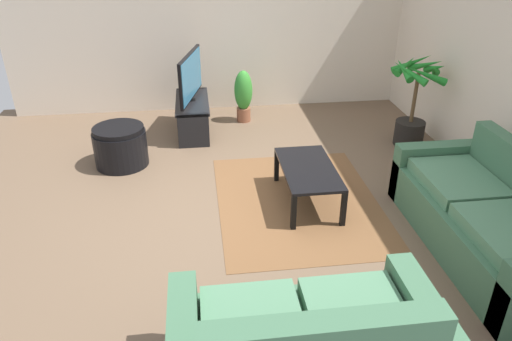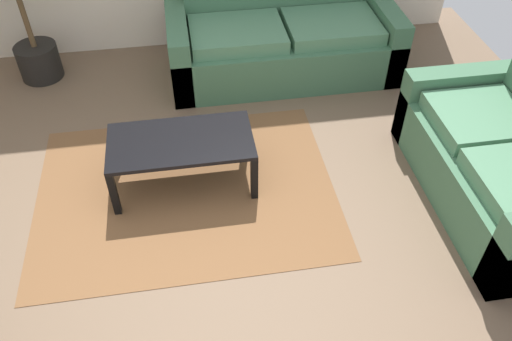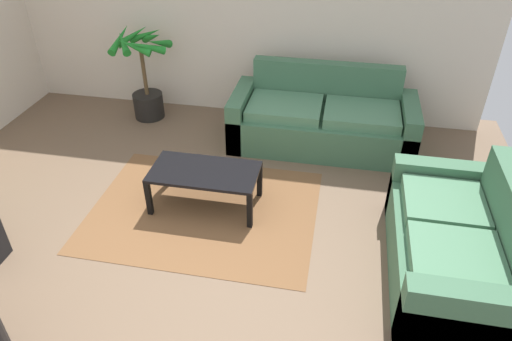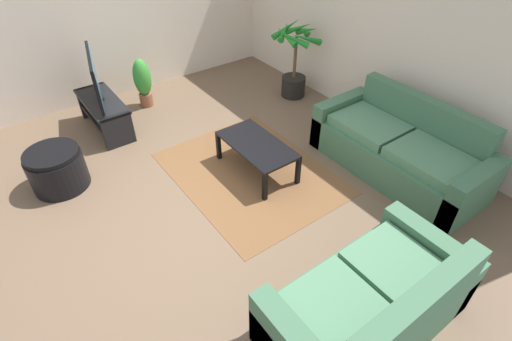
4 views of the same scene
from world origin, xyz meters
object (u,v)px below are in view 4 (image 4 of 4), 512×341
(tv_stand, at_px, (104,110))
(tv, at_px, (95,77))
(coffee_table, at_px, (257,147))
(ottoman, at_px, (57,169))
(couch_main, at_px, (399,151))
(couch_loveseat, at_px, (370,306))
(potted_plant_small, at_px, (143,81))
(potted_palm, at_px, (294,65))

(tv_stand, xyz_separation_m, tv, (0.00, 0.00, 0.50))
(tv_stand, distance_m, tv, 0.50)
(coffee_table, height_order, ottoman, ottoman)
(couch_main, bearing_deg, couch_loveseat, -57.84)
(coffee_table, xyz_separation_m, potted_plant_small, (-2.39, -0.43, 0.05))
(couch_loveseat, bearing_deg, couch_main, 122.16)
(couch_main, relative_size, couch_loveseat, 1.25)
(couch_main, height_order, couch_loveseat, same)
(tv_stand, relative_size, potted_palm, 0.93)
(coffee_table, bearing_deg, potted_plant_small, -169.85)
(couch_main, relative_size, ottoman, 3.31)
(couch_loveseat, relative_size, potted_palm, 1.43)
(couch_loveseat, bearing_deg, potted_palm, 147.99)
(ottoman, bearing_deg, tv_stand, 135.72)
(couch_loveseat, distance_m, ottoman, 3.73)
(tv, distance_m, ottoman, 1.40)
(tv_stand, relative_size, coffee_table, 1.06)
(couch_loveseat, xyz_separation_m, potted_palm, (-3.51, 2.19, 0.24))
(potted_palm, relative_size, potted_plant_small, 1.53)
(coffee_table, bearing_deg, tv, -150.32)
(coffee_table, bearing_deg, tv_stand, -150.26)
(tv_stand, relative_size, ottoman, 1.72)
(tv, xyz_separation_m, coffee_table, (2.06, 1.17, -0.46))
(couch_main, xyz_separation_m, potted_plant_small, (-3.42, -1.84, 0.11))
(potted_palm, bearing_deg, tv, -105.56)
(couch_main, distance_m, couch_loveseat, 2.28)
(potted_plant_small, height_order, ottoman, potted_plant_small)
(tv_stand, bearing_deg, potted_palm, 74.44)
(ottoman, bearing_deg, couch_main, 57.95)
(coffee_table, xyz_separation_m, ottoman, (-1.15, -2.07, -0.11))
(couch_main, relative_size, coffee_table, 2.04)
(tv, height_order, potted_plant_small, tv)
(couch_loveseat, bearing_deg, tv, -171.35)
(potted_palm, bearing_deg, couch_main, -6.54)
(tv, height_order, potted_palm, potted_palm)
(couch_main, distance_m, ottoman, 4.10)
(couch_main, bearing_deg, potted_palm, 173.46)
(couch_loveseat, relative_size, coffee_table, 1.63)
(couch_loveseat, distance_m, coffee_table, 2.30)
(tv_stand, xyz_separation_m, coffee_table, (2.06, 1.18, 0.05))
(couch_loveseat, height_order, coffee_table, couch_loveseat)
(potted_plant_small, bearing_deg, potted_palm, 61.94)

